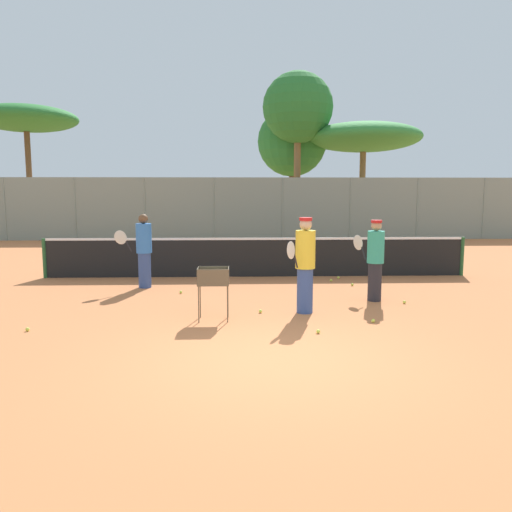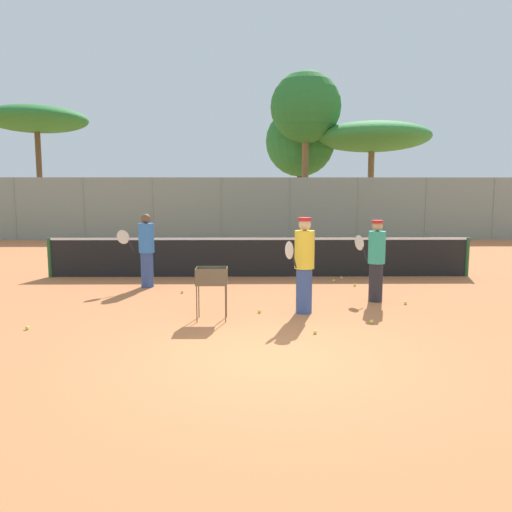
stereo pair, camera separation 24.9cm
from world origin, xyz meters
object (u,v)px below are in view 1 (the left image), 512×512
object	(u,v)px
player_white_outfit	(144,250)
ball_cart	(213,281)
parked_car	(148,223)
player_yellow_shirt	(305,264)
player_red_cap	(375,259)
tennis_net	(256,256)

from	to	relation	value
player_white_outfit	ball_cart	distance (m)	3.65
player_white_outfit	parked_car	bearing A→B (deg)	-103.69
player_white_outfit	player_yellow_shirt	xyz separation A→B (m)	(3.54, -2.67, 0.03)
player_red_cap	parked_car	distance (m)	17.82
tennis_net	ball_cart	bearing A→B (deg)	-101.60
player_red_cap	player_yellow_shirt	distance (m)	1.92
player_red_cap	ball_cart	bearing A→B (deg)	84.14
player_red_cap	parked_car	size ratio (longest dim) A/B	0.41
player_yellow_shirt	ball_cart	distance (m)	1.81
player_red_cap	parked_car	world-z (taller)	player_red_cap
tennis_net	player_yellow_shirt	size ratio (longest dim) A/B	6.29
player_yellow_shirt	tennis_net	bearing A→B (deg)	-133.78
player_yellow_shirt	ball_cart	world-z (taller)	player_yellow_shirt
player_red_cap	parked_car	bearing A→B (deg)	-4.65
tennis_net	parked_car	distance (m)	14.00
ball_cart	parked_car	world-z (taller)	parked_car
player_white_outfit	player_red_cap	world-z (taller)	player_white_outfit
player_red_cap	player_yellow_shirt	xyz separation A→B (m)	(-1.63, -1.01, 0.06)
ball_cart	parked_car	xyz separation A→B (m)	(-4.29, 17.61, -0.06)
player_white_outfit	ball_cart	bearing A→B (deg)	96.56
player_red_cap	player_white_outfit	bearing A→B (deg)	42.23
player_yellow_shirt	parked_car	xyz separation A→B (m)	(-6.01, 17.12, -0.29)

